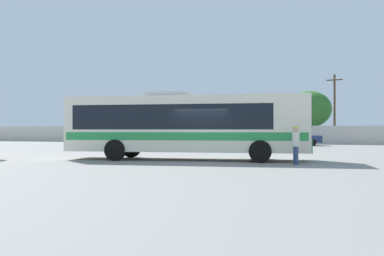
% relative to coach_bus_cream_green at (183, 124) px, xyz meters
% --- Properties ---
extents(ground_plane, '(300.00, 300.00, 0.00)m').
position_rel_coach_bus_cream_green_xyz_m(ground_plane, '(1.26, 9.51, -1.83)').
color(ground_plane, gray).
extents(perimeter_wall, '(80.00, 0.30, 1.96)m').
position_rel_coach_bus_cream_green_xyz_m(perimeter_wall, '(1.26, 25.92, -0.85)').
color(perimeter_wall, beige).
rests_on(perimeter_wall, ground_plane).
extents(coach_bus_cream_green, '(12.26, 4.12, 3.42)m').
position_rel_coach_bus_cream_green_xyz_m(coach_bus_cream_green, '(0.00, 0.00, 0.00)').
color(coach_bus_cream_green, silver).
rests_on(coach_bus_cream_green, ground_plane).
extents(attendant_by_bus_door, '(0.46, 0.46, 1.65)m').
position_rel_coach_bus_cream_green_xyz_m(attendant_by_bus_door, '(5.60, -1.30, -0.89)').
color(attendant_by_bus_door, '#33476B').
rests_on(attendant_by_bus_door, ground_plane).
extents(parked_car_leftmost_grey, '(4.22, 2.00, 1.42)m').
position_rel_coach_bus_cream_green_xyz_m(parked_car_leftmost_grey, '(-13.67, 22.42, -1.07)').
color(parked_car_leftmost_grey, slate).
rests_on(parked_car_leftmost_grey, ground_plane).
extents(parked_car_second_silver, '(4.43, 2.08, 1.49)m').
position_rel_coach_bus_cream_green_xyz_m(parked_car_second_silver, '(-7.87, 21.40, -1.04)').
color(parked_car_second_silver, '#B7BABF').
rests_on(parked_car_second_silver, ground_plane).
extents(parked_car_third_grey, '(4.57, 2.25, 1.49)m').
position_rel_coach_bus_cream_green_xyz_m(parked_car_third_grey, '(-0.91, 21.75, -1.04)').
color(parked_car_third_grey, slate).
rests_on(parked_car_third_grey, ground_plane).
extents(parked_car_rightmost_dark_blue, '(4.50, 2.01, 1.51)m').
position_rel_coach_bus_cream_green_xyz_m(parked_car_rightmost_dark_blue, '(4.40, 21.36, -1.03)').
color(parked_car_rightmost_dark_blue, navy).
rests_on(parked_car_rightmost_dark_blue, ground_plane).
extents(utility_pole_near, '(1.78, 0.52, 7.79)m').
position_rel_coach_bus_cream_green_xyz_m(utility_pole_near, '(8.03, 29.19, 2.24)').
color(utility_pole_near, '#4C3823').
rests_on(utility_pole_near, ground_plane).
extents(roadside_tree_left, '(3.94, 3.94, 6.23)m').
position_rel_coach_bus_cream_green_xyz_m(roadside_tree_left, '(-9.09, 32.43, 2.70)').
color(roadside_tree_left, brown).
rests_on(roadside_tree_left, ground_plane).
extents(roadside_tree_midleft, '(3.48, 3.48, 6.05)m').
position_rel_coach_bus_cream_green_xyz_m(roadside_tree_midleft, '(0.08, 31.90, 2.71)').
color(roadside_tree_midleft, brown).
rests_on(roadside_tree_midleft, ground_plane).
extents(roadside_tree_midright, '(5.19, 5.19, 6.24)m').
position_rel_coach_bus_cream_green_xyz_m(roadside_tree_midright, '(5.24, 31.73, 2.20)').
color(roadside_tree_midright, brown).
rests_on(roadside_tree_midright, ground_plane).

